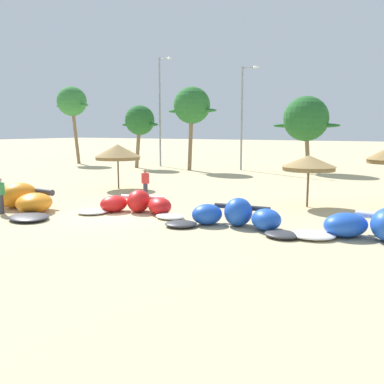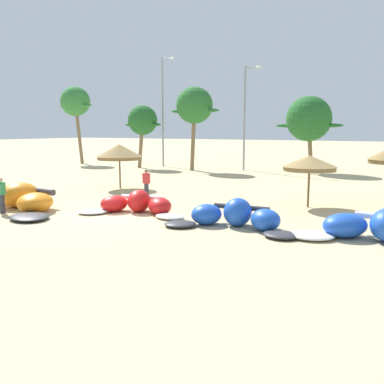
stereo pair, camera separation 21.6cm
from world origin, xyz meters
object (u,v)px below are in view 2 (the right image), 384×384
at_px(beach_umbrella_middle, 310,163).
at_px(palm_center_left, 309,119).
at_px(palm_left_of_gap, 194,106).
at_px(lamppost_west, 164,108).
at_px(kite_left_of_center, 137,204).
at_px(palm_leftmost, 75,102).
at_px(palm_left, 143,121).
at_px(person_near_kites, 2,195).
at_px(lamppost_west_center, 246,113).
at_px(kite_left, 12,199).
at_px(person_by_umbrellas, 146,184).
at_px(beach_umbrella_near_van, 119,152).
at_px(kite_center, 235,217).

xyz_separation_m(beach_umbrella_middle, palm_center_left, (-4.59, 16.84, 2.50)).
height_order(palm_left_of_gap, lamppost_west, lamppost_west).
bearing_deg(kite_left_of_center, lamppost_west, 121.18).
bearing_deg(palm_left_of_gap, beach_umbrella_middle, -43.41).
distance_m(kite_left_of_center, palm_left_of_gap, 20.92).
relative_size(beach_umbrella_middle, palm_leftmost, 0.31).
relative_size(palm_left, lamppost_west, 0.56).
bearing_deg(person_near_kites, palm_left, 110.74).
height_order(beach_umbrella_middle, palm_leftmost, palm_leftmost).
relative_size(beach_umbrella_middle, palm_left, 0.43).
xyz_separation_m(palm_left_of_gap, lamppost_west_center, (3.99, 2.47, -0.64)).
height_order(lamppost_west, lamppost_west_center, lamppost_west).
distance_m(kite_left, person_by_umbrellas, 6.76).
xyz_separation_m(beach_umbrella_near_van, palm_left_of_gap, (-1.90, 12.84, 3.52)).
height_order(kite_left, palm_left_of_gap, palm_left_of_gap).
bearing_deg(person_near_kites, lamppost_west_center, 86.46).
bearing_deg(beach_umbrella_middle, lamppost_west, 140.71).
xyz_separation_m(palm_left, lamppost_west, (0.71, 2.61, 1.36)).
relative_size(kite_left, kite_center, 1.47).
bearing_deg(palm_leftmost, beach_umbrella_near_van, -37.63).
bearing_deg(kite_center, person_near_kites, -165.05).
distance_m(kite_center, person_near_kites, 10.65).
relative_size(kite_left, lamppost_west, 0.74).
bearing_deg(kite_center, lamppost_west, 129.79).
bearing_deg(person_by_umbrellas, kite_left_of_center, -60.04).
relative_size(person_by_umbrellas, palm_left, 0.27).
distance_m(kite_left_of_center, palm_center_left, 22.65).
xyz_separation_m(kite_center, beach_umbrella_middle, (1.29, 5.69, 1.73)).
distance_m(kite_left, beach_umbrella_middle, 14.39).
bearing_deg(person_near_kites, palm_leftmost, 128.86).
relative_size(beach_umbrella_near_van, lamppost_west_center, 0.31).
bearing_deg(palm_left_of_gap, kite_left_of_center, -67.47).
height_order(kite_left_of_center, palm_leftmost, palm_leftmost).
relative_size(kite_left, person_near_kites, 4.95).
distance_m(person_near_kites, palm_center_left, 26.50).
bearing_deg(person_by_umbrellas, person_near_kites, -117.04).
bearing_deg(palm_left_of_gap, palm_center_left, 20.45).
bearing_deg(kite_left, lamppost_west, 106.41).
height_order(kite_center, palm_left, palm_left).
bearing_deg(beach_umbrella_near_van, kite_left_of_center, -44.87).
xyz_separation_m(kite_center, palm_left, (-18.36, 18.58, 4.15)).
relative_size(person_by_umbrellas, palm_left_of_gap, 0.21).
height_order(kite_center, palm_left_of_gap, palm_left_of_gap).
bearing_deg(palm_left_of_gap, person_by_umbrellas, -69.24).
bearing_deg(lamppost_west_center, beach_umbrella_middle, -57.42).
relative_size(beach_umbrella_near_van, palm_left_of_gap, 0.39).
distance_m(palm_center_left, lamppost_west_center, 5.61).
bearing_deg(palm_left, palm_leftmost, 174.40).
height_order(person_by_umbrellas, lamppost_west, lamppost_west).
relative_size(kite_left_of_center, person_near_kites, 3.13).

